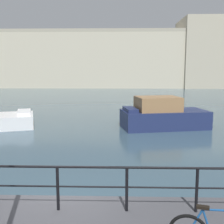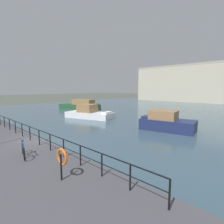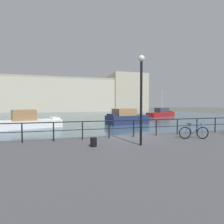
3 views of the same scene
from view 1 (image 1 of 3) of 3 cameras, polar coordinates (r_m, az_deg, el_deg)
The scene contains 5 objects.
ground_plane at distance 8.15m, azimuth -10.70°, elevation -20.89°, with size 240.00×240.00×0.00m, color #4C5147.
water_basin at distance 37.37m, azimuth -0.84°, elevation 2.42°, with size 80.00×60.00×0.01m, color #385160.
harbor_building at distance 65.75m, azimuth 5.13°, elevation 10.52°, with size 57.74×12.59×15.06m.
moored_cabin_cruiser at distance 19.67m, azimuth 10.12°, elevation -0.68°, with size 6.16×3.78×2.16m.
quay_railing at distance 6.83m, azimuth -10.95°, elevation -13.30°, with size 22.51×0.07×1.08m.
Camera 1 is at (1.61, -6.93, 3.99)m, focal length 45.28 mm.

